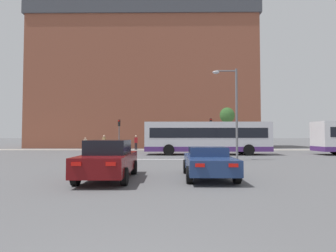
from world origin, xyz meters
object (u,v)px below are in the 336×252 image
car_saloon_left (109,160)px  traffic_light_far_left (119,129)px  bus_crossing_lead (207,137)px  pedestrian_walking_east (136,141)px  pedestrian_walking_west (104,141)px  street_lamp_junction (232,104)px  traffic_light_far_right (211,129)px  pedestrian_waiting (85,143)px  car_roadster_right (208,162)px

car_saloon_left → traffic_light_far_left: 22.18m
bus_crossing_lead → pedestrian_walking_east: bearing=-137.1°
car_saloon_left → pedestrian_walking_west: (-5.85, 22.14, 0.31)m
traffic_light_far_left → pedestrian_walking_west: bearing=169.1°
traffic_light_far_left → street_lamp_junction: street_lamp_junction is taller
traffic_light_far_right → pedestrian_walking_east: 9.50m
traffic_light_far_right → pedestrian_walking_west: 13.42m
pedestrian_waiting → bus_crossing_lead: bearing=150.6°
car_saloon_left → pedestrian_walking_east: (-1.88, 22.40, 0.29)m
bus_crossing_lead → traffic_light_far_left: bearing=-128.3°
traffic_light_far_left → pedestrian_walking_west: size_ratio=2.03×
pedestrian_waiting → car_roadster_right: bearing=121.1°
bus_crossing_lead → traffic_light_far_left: (-9.78, 7.72, 0.93)m
car_roadster_right → pedestrian_walking_east: pedestrian_walking_east is taller
traffic_light_far_right → pedestrian_walking_west: bearing=178.7°
traffic_light_far_left → pedestrian_waiting: 4.86m
pedestrian_waiting → pedestrian_walking_west: bearing=169.6°
car_roadster_right → traffic_light_far_left: traffic_light_far_left is taller
car_roadster_right → pedestrian_waiting: bearing=119.7°
street_lamp_junction → pedestrian_walking_west: (-12.84, 13.69, -2.97)m
traffic_light_far_left → pedestrian_walking_west: 2.46m
car_roadster_right → pedestrian_waiting: 25.48m
car_saloon_left → pedestrian_waiting: bearing=109.5°
traffic_light_far_right → traffic_light_far_left: bearing=-179.6°
car_saloon_left → traffic_light_far_right: (7.47, 21.84, 1.86)m
car_saloon_left → traffic_light_far_right: size_ratio=1.13×
traffic_light_far_left → pedestrian_walking_east: (2.02, 0.64, -1.46)m
street_lamp_junction → car_roadster_right: bearing=-110.1°
car_roadster_right → street_lamp_junction: size_ratio=0.65×
pedestrian_waiting → traffic_light_far_right: bearing=178.8°
traffic_light_far_left → pedestrian_walking_west: traffic_light_far_left is taller
bus_crossing_lead → pedestrian_waiting: bus_crossing_lead is taller
car_saloon_left → traffic_light_far_left: traffic_light_far_left is taller
pedestrian_walking_west → bus_crossing_lead: bearing=171.8°
traffic_light_far_right → car_saloon_left: bearing=-108.9°
pedestrian_waiting → pedestrian_walking_west: (2.53, -0.55, 0.21)m
pedestrian_walking_east → pedestrian_waiting: bearing=170.6°
car_roadster_right → pedestrian_walking_west: size_ratio=2.32×
bus_crossing_lead → pedestrian_walking_east: size_ratio=6.26×
car_roadster_right → pedestrian_waiting: size_ratio=2.76×
traffic_light_far_left → pedestrian_waiting: bearing=168.3°
car_roadster_right → street_lamp_junction: 9.17m
bus_crossing_lead → car_saloon_left: bearing=-22.7°
traffic_light_far_right → traffic_light_far_left: size_ratio=1.04×
car_roadster_right → traffic_light_far_left: 22.83m
car_roadster_right → pedestrian_waiting: (-12.45, 22.23, 0.25)m
car_roadster_right → pedestrian_walking_west: pedestrian_walking_west is taller
pedestrian_walking_west → car_roadster_right: bearing=141.0°
street_lamp_junction → pedestrian_walking_east: bearing=122.4°
pedestrian_walking_west → traffic_light_far_right: bearing=-154.9°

